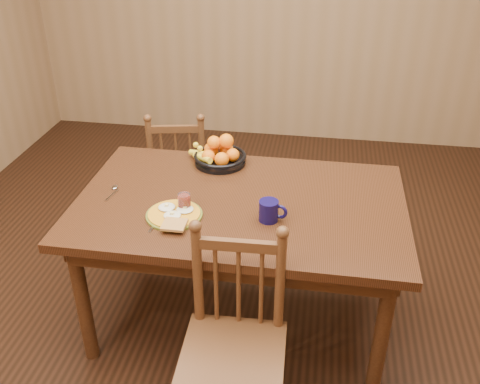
# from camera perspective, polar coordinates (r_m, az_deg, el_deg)

# --- Properties ---
(room) EXTENTS (4.52, 5.02, 2.72)m
(room) POSITION_cam_1_polar(r_m,az_deg,el_deg) (2.35, 0.00, 11.65)
(room) COLOR black
(room) RESTS_ON ground
(dining_table) EXTENTS (1.60, 1.00, 0.75)m
(dining_table) POSITION_cam_1_polar(r_m,az_deg,el_deg) (2.65, 0.00, -2.52)
(dining_table) COLOR black
(dining_table) RESTS_ON ground
(chair_far) EXTENTS (0.46, 0.44, 0.86)m
(chair_far) POSITION_cam_1_polar(r_m,az_deg,el_deg) (3.58, -6.46, 2.07)
(chair_far) COLOR #462515
(chair_far) RESTS_ON ground
(chair_near) EXTENTS (0.43, 0.42, 0.93)m
(chair_near) POSITION_cam_1_polar(r_m,az_deg,el_deg) (2.29, -0.62, -15.92)
(chair_near) COLOR #462515
(chair_near) RESTS_ON ground
(breakfast_plate) EXTENTS (0.26, 0.29, 0.04)m
(breakfast_plate) POSITION_cam_1_polar(r_m,az_deg,el_deg) (2.50, -7.02, -2.40)
(breakfast_plate) COLOR #59601E
(breakfast_plate) RESTS_ON dining_table
(fork) EXTENTS (0.04, 0.18, 0.00)m
(fork) POSITION_cam_1_polar(r_m,az_deg,el_deg) (2.48, -8.74, -3.00)
(fork) COLOR silver
(fork) RESTS_ON dining_table
(spoon) EXTENTS (0.05, 0.16, 0.01)m
(spoon) POSITION_cam_1_polar(r_m,az_deg,el_deg) (2.77, -13.32, 0.25)
(spoon) COLOR silver
(spoon) RESTS_ON dining_table
(coffee_mug) EXTENTS (0.13, 0.09, 0.10)m
(coffee_mug) POSITION_cam_1_polar(r_m,az_deg,el_deg) (2.44, 3.18, -2.00)
(coffee_mug) COLOR #0E0935
(coffee_mug) RESTS_ON dining_table
(juice_glass) EXTENTS (0.06, 0.06, 0.09)m
(juice_glass) POSITION_cam_1_polar(r_m,az_deg,el_deg) (2.52, -5.96, -1.19)
(juice_glass) COLOR silver
(juice_glass) RESTS_ON dining_table
(fruit_bowl) EXTENTS (0.32, 0.29, 0.17)m
(fruit_bowl) POSITION_cam_1_polar(r_m,az_deg,el_deg) (2.94, -2.24, 4.01)
(fruit_bowl) COLOR black
(fruit_bowl) RESTS_ON dining_table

